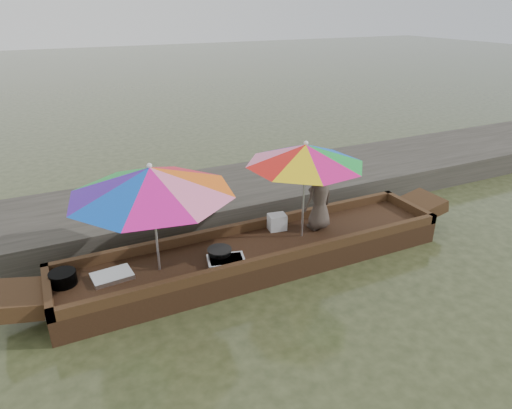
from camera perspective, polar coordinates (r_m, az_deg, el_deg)
name	(u,v)px	position (r m, az deg, el deg)	size (l,w,h in m)	color
water	(259,266)	(7.14, 0.35, -7.64)	(80.00, 80.00, 0.00)	#2E351B
dock	(209,200)	(8.84, -5.94, 0.55)	(22.00, 2.20, 0.50)	#2D2B26
boat_hull	(259,256)	(7.05, 0.36, -6.43)	(6.03, 1.20, 0.35)	black
cooking_pot	(63,278)	(6.55, -22.99, -8.48)	(0.35, 0.35, 0.18)	black
tray_crayfish	(226,262)	(6.50, -3.74, -7.13)	(0.52, 0.36, 0.09)	silver
tray_scallop	(112,276)	(6.49, -17.55, -8.52)	(0.52, 0.36, 0.06)	silver
charcoal_grill	(220,255)	(6.61, -4.57, -6.25)	(0.33, 0.33, 0.16)	black
supply_bag	(277,222)	(7.41, 2.64, -2.20)	(0.28, 0.22, 0.26)	silver
vendor	(319,198)	(7.36, 7.93, 0.81)	(0.52, 0.34, 1.06)	#463B33
umbrella_bow	(155,219)	(6.16, -12.55, -1.81)	(2.18, 2.18, 1.55)	red
umbrella_stern	(304,191)	(6.97, 6.00, 1.75)	(1.80, 1.80, 1.55)	blue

